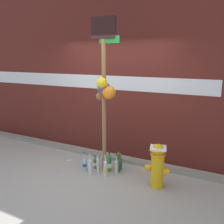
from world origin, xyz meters
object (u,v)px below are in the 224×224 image
object	(u,v)px
bottle_3	(105,168)
bottle_2	(103,158)
memorial_post	(105,83)
bottle_7	(95,163)
bottle_9	(98,165)
bottle_0	(119,160)
bottle_10	(109,163)
bottle_1	(118,165)
bottle_8	(90,166)
bottle_11	(120,163)
bottle_5	(102,161)
bottle_4	(116,166)
fire_hydrant	(157,165)
bottle_6	(85,164)

from	to	relation	value
bottle_3	bottle_2	bearing A→B (deg)	123.61
memorial_post	bottle_7	world-z (taller)	memorial_post
bottle_9	bottle_0	bearing A→B (deg)	58.13
bottle_10	bottle_1	bearing A→B (deg)	15.00
bottle_8	bottle_11	xyz separation A→B (m)	(0.41, 0.46, -0.05)
bottle_5	bottle_9	xyz separation A→B (m)	(0.05, -0.24, 0.03)
bottle_0	bottle_4	size ratio (longest dim) A/B	0.90
bottle_1	fire_hydrant	bearing A→B (deg)	-13.47
memorial_post	bottle_5	distance (m)	1.58
bottle_0	bottle_10	distance (m)	0.25
bottle_1	bottle_6	size ratio (longest dim) A/B	1.02
bottle_0	bottle_10	size ratio (longest dim) A/B	0.93
bottle_7	bottle_5	bearing A→B (deg)	52.64
bottle_1	bottle_9	size ratio (longest dim) A/B	1.06
bottle_6	bottle_11	bearing A→B (deg)	32.76
bottle_0	bottle_8	size ratio (longest dim) A/B	0.86
bottle_1	bottle_11	bearing A→B (deg)	92.89
fire_hydrant	bottle_3	bearing A→B (deg)	-176.42
bottle_2	bottle_7	world-z (taller)	bottle_2
bottle_2	bottle_3	size ratio (longest dim) A/B	0.93
bottle_5	bottle_7	bearing A→B (deg)	-127.36
bottle_5	bottle_6	distance (m)	0.37
bottle_3	bottle_10	bearing A→B (deg)	98.22
bottle_6	bottle_7	xyz separation A→B (m)	(0.12, 0.18, -0.03)
memorial_post	fire_hydrant	xyz separation A→B (m)	(1.04, -0.10, -1.30)
bottle_11	bottle_10	bearing A→B (deg)	-135.22
bottle_10	bottle_2	bearing A→B (deg)	142.01
bottle_11	bottle_5	bearing A→B (deg)	-168.39
bottle_0	fire_hydrant	bearing A→B (deg)	-23.52
bottle_4	bottle_10	world-z (taller)	bottle_4
bottle_5	bottle_2	bearing A→B (deg)	100.18
bottle_1	bottle_10	world-z (taller)	bottle_1
bottle_0	bottle_1	xyz separation A→B (m)	(0.08, -0.20, -0.01)
memorial_post	bottle_4	size ratio (longest dim) A/B	7.28
bottle_7	bottle_10	bearing A→B (deg)	6.25
bottle_3	bottle_5	size ratio (longest dim) A/B	1.19
bottle_3	bottle_11	size ratio (longest dim) A/B	1.27
memorial_post	bottle_8	bearing A→B (deg)	-127.85
bottle_9	bottle_3	bearing A→B (deg)	-16.62
bottle_4	bottle_10	size ratio (longest dim) A/B	1.03
bottle_9	bottle_11	world-z (taller)	bottle_9
bottle_2	bottle_6	size ratio (longest dim) A/B	1.01
bottle_4	bottle_3	bearing A→B (deg)	-131.97
bottle_3	bottle_9	distance (m)	0.20
bottle_8	bottle_11	distance (m)	0.61
memorial_post	bottle_5	bearing A→B (deg)	139.18
bottle_0	bottle_11	distance (m)	0.12
bottle_4	bottle_11	xyz separation A→B (m)	(-0.02, 0.21, -0.02)
bottle_0	bottle_2	world-z (taller)	bottle_2
bottle_4	bottle_9	xyz separation A→B (m)	(-0.34, -0.10, 0.00)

